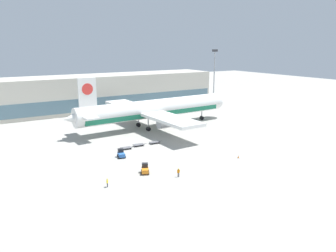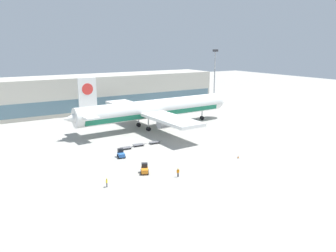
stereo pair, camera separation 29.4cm
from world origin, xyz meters
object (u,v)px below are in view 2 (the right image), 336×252
object	(u,v)px
baggage_dolly_third	(155,142)
baggage_tug_mid	(145,169)
airplane_main	(152,110)
baggage_dolly_second	(139,145)
light_mast	(215,73)
baggage_tug_foreground	(121,154)
traffic_cone_near	(238,157)
ground_crew_near	(107,182)
baggage_dolly_lead	(126,148)
ground_crew_far	(178,172)

from	to	relation	value
baggage_dolly_third	baggage_tug_mid	bearing A→B (deg)	-121.15
airplane_main	baggage_dolly_second	world-z (taller)	airplane_main
light_mast	baggage_tug_foreground	world-z (taller)	light_mast
light_mast	traffic_cone_near	size ratio (longest dim) A/B	34.59
ground_crew_near	airplane_main	bearing A→B (deg)	173.69
light_mast	traffic_cone_near	xyz separation A→B (m)	(-42.53, -61.44, -13.56)
baggage_tug_foreground	baggage_dolly_third	size ratio (longest dim) A/B	0.71
baggage_tug_foreground	traffic_cone_near	bearing A→B (deg)	-112.15
baggage_dolly_third	ground_crew_near	size ratio (longest dim) A/B	2.18
baggage_dolly_lead	baggage_dolly_second	bearing A→B (deg)	14.55
baggage_tug_foreground	baggage_dolly_lead	xyz separation A→B (m)	(3.53, 5.00, -0.49)
baggage_tug_foreground	baggage_dolly_lead	distance (m)	6.14
light_mast	baggage_dolly_lead	size ratio (longest dim) A/B	6.44
baggage_tug_mid	baggage_tug_foreground	bearing A→B (deg)	27.05
baggage_tug_foreground	ground_crew_far	size ratio (longest dim) A/B	1.45
traffic_cone_near	light_mast	bearing A→B (deg)	55.31
ground_crew_far	light_mast	bearing A→B (deg)	60.68
baggage_dolly_lead	traffic_cone_near	size ratio (longest dim) A/B	5.37
ground_crew_far	traffic_cone_near	bearing A→B (deg)	21.12
light_mast	baggage_tug_mid	world-z (taller)	light_mast
ground_crew_far	baggage_tug_foreground	bearing A→B (deg)	120.63
light_mast	airplane_main	distance (m)	52.41
baggage_tug_mid	baggage_dolly_third	world-z (taller)	baggage_tug_mid
ground_crew_near	traffic_cone_near	xyz separation A→B (m)	(32.26, -0.73, -0.66)
ground_crew_near	baggage_tug_foreground	bearing A→B (deg)	-179.34
light_mast	baggage_tug_foreground	bearing A→B (deg)	-144.75
light_mast	baggage_dolly_lead	world-z (taller)	light_mast
ground_crew_far	traffic_cone_near	xyz separation A→B (m)	(18.28, 2.16, -0.75)
light_mast	ground_crew_far	bearing A→B (deg)	-133.71
baggage_tug_foreground	baggage_tug_mid	bearing A→B (deg)	-168.41
baggage_dolly_second	traffic_cone_near	bearing A→B (deg)	-49.27
baggage_dolly_third	ground_crew_far	world-z (taller)	ground_crew_far
ground_crew_far	traffic_cone_near	distance (m)	18.42
airplane_main	baggage_tug_mid	distance (m)	39.33
baggage_tug_mid	ground_crew_near	distance (m)	9.53
light_mast	traffic_cone_near	bearing A→B (deg)	-124.69
baggage_tug_foreground	baggage_tug_mid	distance (m)	11.77
baggage_tug_foreground	airplane_main	bearing A→B (deg)	-32.66
baggage_tug_mid	ground_crew_far	size ratio (longest dim) A/B	1.53
light_mast	ground_crew_far	size ratio (longest dim) A/B	13.14
baggage_dolly_second	baggage_tug_foreground	bearing A→B (deg)	-138.92
ground_crew_near	traffic_cone_near	bearing A→B (deg)	121.69
baggage_dolly_second	ground_crew_far	size ratio (longest dim) A/B	2.04
airplane_main	baggage_tug_mid	world-z (taller)	airplane_main
light_mast	baggage_dolly_second	bearing A→B (deg)	-145.06
baggage_dolly_third	ground_crew_near	world-z (taller)	ground_crew_near
baggage_tug_foreground	ground_crew_far	bearing A→B (deg)	-153.18
light_mast	traffic_cone_near	world-z (taller)	light_mast
baggage_dolly_second	light_mast	bearing A→B (deg)	38.39
airplane_main	ground_crew_far	distance (m)	41.95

